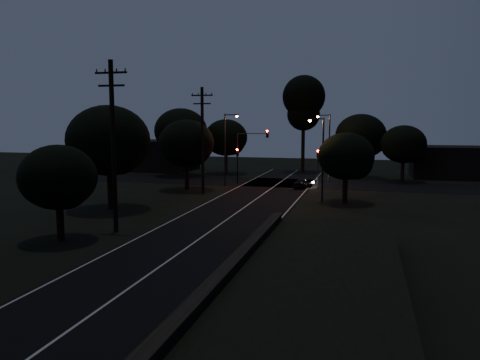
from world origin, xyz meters
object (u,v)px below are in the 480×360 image
Objects in this scene: car at (303,183)px; signal_mast at (252,146)px; streetlight_b at (328,143)px; utility_pole_far at (202,139)px; streetlight_c at (321,153)px; streetlight_a at (227,144)px; signal_right at (318,161)px; utility_pole_mid at (113,144)px; signal_left at (237,159)px; tall_pine at (304,102)px.

signal_mast is at bearing 0.86° from car.
utility_pole_far is at bearing -133.30° from streetlight_b.
streetlight_c is at bearing -87.86° from streetlight_b.
streetlight_b is at bearing 25.99° from signal_mast.
signal_right is at bearing 11.34° from streetlight_a.
signal_mast is 0.78× the size of streetlight_b.
utility_pole_mid is 31.15m from streetlight_b.
signal_mast is 0.83× the size of streetlight_c.
utility_pole_far is at bearing 90.00° from utility_pole_mid.
signal_left reaches higher than car.
utility_pole_mid is at bearing -90.00° from utility_pole_far.
signal_mast is 9.15m from streetlight_b.
signal_left is at bearing 136.24° from streetlight_c.
utility_pole_far is 16.51m from streetlight_b.
car is (9.20, 6.24, -4.97)m from utility_pole_far.
streetlight_a is (-2.39, -1.99, 0.30)m from signal_mast.
signal_mast is (3.09, 7.99, -1.15)m from utility_pole_far.
streetlight_a is at bearing -110.36° from tall_pine.
tall_pine is 1.71× the size of streetlight_a.
streetlight_c reaches higher than car.
utility_pole_far is (0.00, 17.00, -0.25)m from utility_pole_mid.
streetlight_a reaches higher than signal_left.
streetlight_b reaches higher than signal_left.
signal_left is at bearing -157.95° from streetlight_b.
streetlight_a is (-9.91, -1.99, 1.80)m from signal_right.
tall_pine reaches higher than streetlight_b.
utility_pole_far is 0.77× the size of tall_pine.
signal_right is (10.60, 24.99, -2.90)m from utility_pole_mid.
signal_right is 4.45m from streetlight_b.
utility_pole_mid is at bearing -128.26° from streetlight_c.
utility_pole_mid is at bearing -111.30° from streetlight_b.
streetlight_a reaches higher than signal_right.
utility_pole_far is 12.05m from streetlight_c.
tall_pine is at bearing 100.93° from streetlight_c.
streetlight_b is at bearing 80.00° from signal_right.
streetlight_a reaches higher than car.
signal_right is 1.35× the size of car.
car is (9.20, 23.24, -5.22)m from utility_pole_mid.
utility_pole_mid is 25.19m from signal_left.
streetlight_a is at bearing 144.31° from streetlight_c.
streetlight_b is at bearing -68.62° from tall_pine.
utility_pole_far is 1.40× the size of streetlight_c.
signal_right is 0.66× the size of signal_mast.
streetlight_a is 12.19m from streetlight_b.
car is at bearing -15.96° from signal_mast.
utility_pole_far is 13.53m from signal_right.
signal_right is at bearing -76.51° from tall_pine.
signal_left is at bearing 70.41° from streetlight_a.
utility_pole_mid reaches higher than streetlight_c.
utility_pole_far is 3.45× the size of car.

